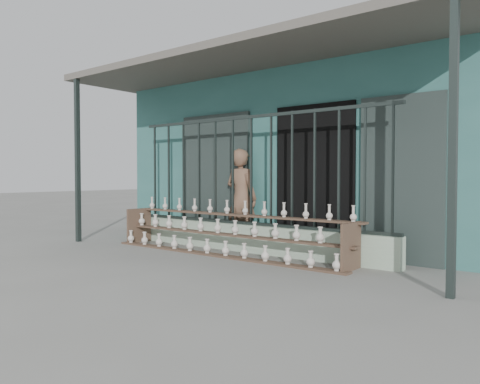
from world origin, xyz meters
The scene contains 6 objects.
ground centered at (0.00, 0.00, 0.00)m, with size 60.00×60.00×0.00m, color slate.
workshop_building centered at (0.00, 4.23, 1.62)m, with size 7.40×6.60×3.21m.
parapet_wall centered at (0.00, 1.30, 0.23)m, with size 5.00×0.20×0.45m, color #A4BDA2.
security_fence centered at (0.00, 1.30, 1.35)m, with size 5.00×0.04×1.80m.
shelf_rack centered at (-0.20, 0.89, 0.36)m, with size 4.50×0.68×0.85m.
elderly_woman centered at (-0.46, 1.63, 0.86)m, with size 0.63×0.41×1.73m, color brown.
Camera 1 is at (4.60, -4.83, 1.26)m, focal length 35.00 mm.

